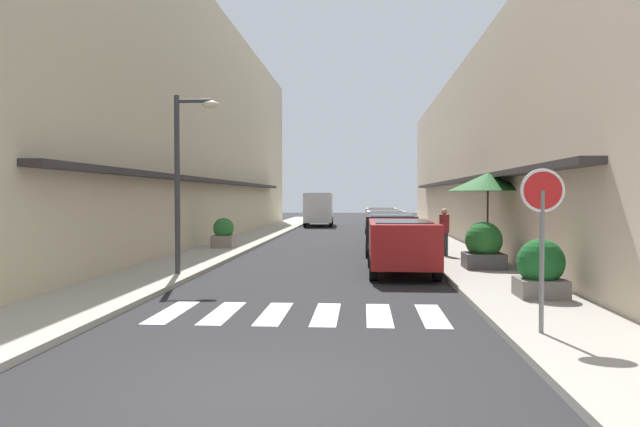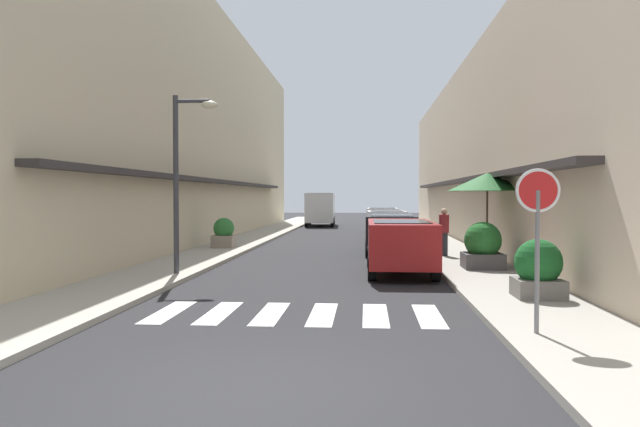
{
  "view_description": "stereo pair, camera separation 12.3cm",
  "coord_description": "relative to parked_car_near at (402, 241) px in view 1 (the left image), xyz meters",
  "views": [
    {
      "loc": [
        1.13,
        -6.49,
        2.15
      ],
      "look_at": [
        -0.48,
        16.4,
        1.49
      ],
      "focal_mm": 34.16,
      "sensor_mm": 36.0,
      "label": 1
    },
    {
      "loc": [
        1.26,
        -6.49,
        2.15
      ],
      "look_at": [
        -0.48,
        16.4,
        1.49
      ],
      "focal_mm": 34.16,
      "sensor_mm": 36.0,
      "label": 2
    }
  ],
  "objects": [
    {
      "name": "ground_plane",
      "position": [
        -2.2,
        8.96,
        -0.92
      ],
      "size": [
        106.18,
        106.18,
        0.0
      ],
      "primitive_type": "plane",
      "color": "#232326"
    },
    {
      "name": "sidewalk_left",
      "position": [
        -6.59,
        8.96,
        -0.86
      ],
      "size": [
        2.29,
        67.57,
        0.12
      ],
      "primitive_type": "cube",
      "color": "#ADA899",
      "rests_on": "ground_plane"
    },
    {
      "name": "sidewalk_right",
      "position": [
        2.19,
        8.96,
        -0.86
      ],
      "size": [
        2.29,
        67.57,
        0.12
      ],
      "primitive_type": "cube",
      "color": "#9E998E",
      "rests_on": "ground_plane"
    },
    {
      "name": "building_row_left",
      "position": [
        -10.23,
        10.37,
        4.56
      ],
      "size": [
        5.5,
        45.44,
        10.97
      ],
      "color": "beige",
      "rests_on": "ground_plane"
    },
    {
      "name": "building_row_right",
      "position": [
        5.83,
        10.37,
        3.14
      ],
      "size": [
        5.5,
        45.44,
        8.14
      ],
      "color": "#C6B299",
      "rests_on": "ground_plane"
    },
    {
      "name": "crosswalk",
      "position": [
        -2.2,
        -5.92,
        -0.92
      ],
      "size": [
        5.2,
        2.2,
        0.01
      ],
      "color": "silver",
      "rests_on": "ground_plane"
    },
    {
      "name": "parked_car_near",
      "position": [
        0.0,
        0.0,
        0.0
      ],
      "size": [
        1.82,
        4.44,
        1.47
      ],
      "color": "maroon",
      "rests_on": "ground_plane"
    },
    {
      "name": "parked_car_mid",
      "position": [
        0.0,
        5.77,
        0.0
      ],
      "size": [
        1.95,
        4.54,
        1.47
      ],
      "color": "black",
      "rests_on": "ground_plane"
    },
    {
      "name": "parked_car_far",
      "position": [
        -0.0,
        11.96,
        -0.0
      ],
      "size": [
        1.84,
        3.96,
        1.47
      ],
      "color": "silver",
      "rests_on": "ground_plane"
    },
    {
      "name": "parked_car_distant",
      "position": [
        -0.0,
        18.96,
        -0.0
      ],
      "size": [
        1.88,
        3.98,
        1.47
      ],
      "color": "silver",
      "rests_on": "ground_plane"
    },
    {
      "name": "delivery_van",
      "position": [
        -4.25,
        26.93,
        0.48
      ],
      "size": [
        2.15,
        5.46,
        2.37
      ],
      "color": "silver",
      "rests_on": "ground_plane"
    },
    {
      "name": "round_street_sign",
      "position": [
        1.58,
        -7.67,
        1.06
      ],
      "size": [
        0.65,
        0.07,
        2.44
      ],
      "color": "slate",
      "rests_on": "sidewalk_right"
    },
    {
      "name": "street_lamp",
      "position": [
        -5.7,
        -1.25,
        2.09
      ],
      "size": [
        1.19,
        0.28,
        4.65
      ],
      "color": "#38383D",
      "rests_on": "sidewalk_left"
    },
    {
      "name": "cafe_umbrella",
      "position": [
        2.74,
        2.03,
        1.65
      ],
      "size": [
        2.41,
        2.41,
        2.74
      ],
      "color": "#262626",
      "rests_on": "sidewalk_right"
    },
    {
      "name": "planter_corner",
      "position": [
        2.49,
        -4.42,
        -0.24
      ],
      "size": [
        0.94,
        0.94,
        1.17
      ],
      "color": "slate",
      "rests_on": "sidewalk_right"
    },
    {
      "name": "planter_midblock",
      "position": [
        2.33,
        0.5,
        -0.19
      ],
      "size": [
        1.1,
        1.1,
        1.31
      ],
      "color": "#4C4C4C",
      "rests_on": "sidewalk_right"
    },
    {
      "name": "planter_far",
      "position": [
        -6.57,
        6.86,
        -0.24
      ],
      "size": [
        0.85,
        0.85,
        1.17
      ],
      "color": "gray",
      "rests_on": "sidewalk_left"
    },
    {
      "name": "pedestrian_walking_near",
      "position": [
        1.71,
        4.11,
        0.04
      ],
      "size": [
        0.34,
        0.34,
        1.61
      ],
      "rotation": [
        0.0,
        0.0,
        5.27
      ],
      "color": "#282B33",
      "rests_on": "sidewalk_right"
    }
  ]
}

